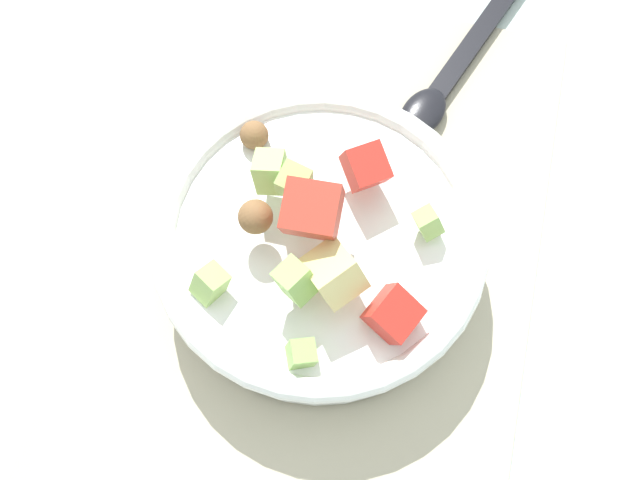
% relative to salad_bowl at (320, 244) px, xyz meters
% --- Properties ---
extents(ground_plane, '(2.40, 2.40, 0.00)m').
position_rel_salad_bowl_xyz_m(ground_plane, '(-0.01, -0.00, -0.04)').
color(ground_plane, silver).
extents(placemat, '(0.52, 0.36, 0.01)m').
position_rel_salad_bowl_xyz_m(placemat, '(-0.01, -0.00, -0.04)').
color(placemat, '#BCB299').
rests_on(placemat, ground_plane).
extents(salad_bowl, '(0.26, 0.26, 0.12)m').
position_rel_salad_bowl_xyz_m(salad_bowl, '(0.00, 0.00, 0.00)').
color(salad_bowl, white).
rests_on(salad_bowl, placemat).
extents(serving_spoon, '(0.23, 0.11, 0.01)m').
position_rel_salad_bowl_xyz_m(serving_spoon, '(-0.21, 0.08, -0.03)').
color(serving_spoon, black).
rests_on(serving_spoon, placemat).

